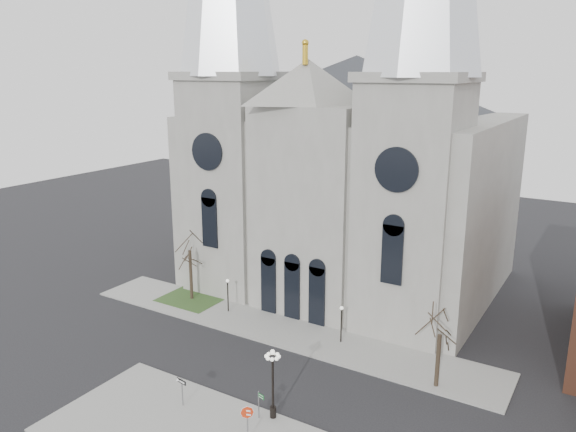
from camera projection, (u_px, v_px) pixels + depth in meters
The scene contains 12 objects.
ground at pixel (198, 386), 41.31m from camera, with size 160.00×160.00×0.00m, color black.
sidewalk_far at pixel (278, 328), 50.36m from camera, with size 40.00×6.00×0.14m, color gray.
grass_patch at pixel (192, 299), 56.75m from camera, with size 6.00×5.00×0.18m, color #2C491F.
cathedral at pixel (342, 112), 55.50m from camera, with size 33.00×26.66×54.00m.
tree_left at pixel (190, 247), 55.36m from camera, with size 3.20×3.20×7.50m.
tree_right at pixel (440, 331), 40.01m from camera, with size 3.20×3.20×6.00m.
ped_lamp_left at pixel (228, 290), 53.24m from camera, with size 0.32×0.32×3.26m.
ped_lamp_right at pixel (341, 318), 47.16m from camera, with size 0.32×0.32×3.26m.
stop_sign at pixel (247, 416), 34.58m from camera, with size 0.84×0.29×2.44m.
globe_lamp at pixel (273, 375), 36.57m from camera, with size 1.33×1.33×4.96m.
one_way_sign at pixel (182, 387), 38.33m from camera, with size 0.91×0.19×2.08m.
street_name_sign at pixel (259, 402), 36.95m from camera, with size 0.61×0.22×1.96m.
Camera 1 is at (24.92, -27.90, 22.53)m, focal length 35.00 mm.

